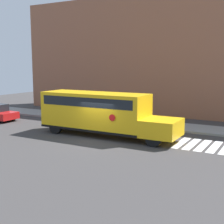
{
  "coord_description": "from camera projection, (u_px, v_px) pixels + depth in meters",
  "views": [
    {
      "loc": [
        10.82,
        -17.28,
        5.01
      ],
      "look_at": [
        0.16,
        1.75,
        1.66
      ],
      "focal_mm": 50.0,
      "sensor_mm": 36.0,
      "label": 1
    }
  ],
  "objects": [
    {
      "name": "school_bus",
      "position": [
        100.0,
        111.0,
        21.96
      ],
      "size": [
        10.06,
        2.57,
        3.02
      ],
      "color": "yellow",
      "rests_on": "ground"
    },
    {
      "name": "ground_plane",
      "position": [
        97.0,
        140.0,
        20.89
      ],
      "size": [
        60.0,
        60.0,
        0.0
      ],
      "primitive_type": "plane",
      "color": "#3A3838"
    },
    {
      "name": "crosswalk_stripes",
      "position": [
        221.0,
        147.0,
        18.94
      ],
      "size": [
        5.4,
        3.2,
        0.01
      ],
      "color": "white",
      "rests_on": "ground"
    },
    {
      "name": "building_backdrop",
      "position": [
        165.0,
        55.0,
        31.21
      ],
      "size": [
        32.0,
        4.0,
        11.78
      ],
      "color": "#935B42",
      "rests_on": "ground"
    },
    {
      "name": "sidewalk_strip",
      "position": [
        138.0,
        123.0,
        26.48
      ],
      "size": [
        44.0,
        3.0,
        0.15
      ],
      "color": "gray",
      "rests_on": "ground"
    }
  ]
}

